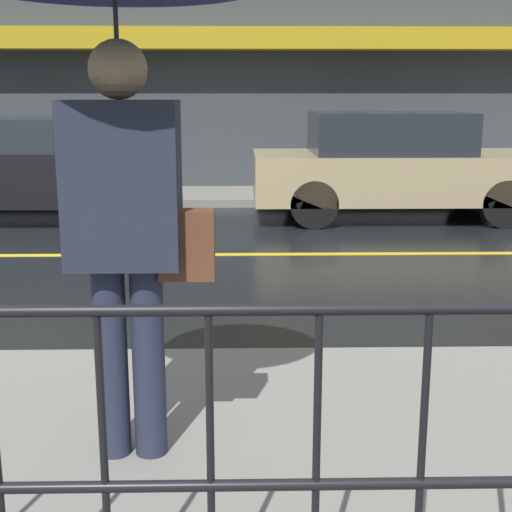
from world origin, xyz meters
name	(u,v)px	position (x,y,z in m)	size (l,w,h in m)	color
ground_plane	(44,255)	(0.00, 0.00, 0.00)	(80.00, 80.00, 0.00)	black
sidewalk_far	(111,197)	(0.00, 4.10, 0.06)	(28.00, 1.67, 0.12)	gray
lane_marking	(44,255)	(0.00, 0.00, 0.00)	(25.20, 0.12, 0.01)	gold
building_storefront	(113,25)	(0.00, 5.06, 2.85)	(28.00, 0.85, 5.73)	#383D42
pedestrian	(118,47)	(1.66, -4.61, 1.90)	(1.13, 1.13, 2.25)	#23283D
car_tan	(395,165)	(4.30, 2.31, 0.74)	(4.02, 1.70, 1.47)	tan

